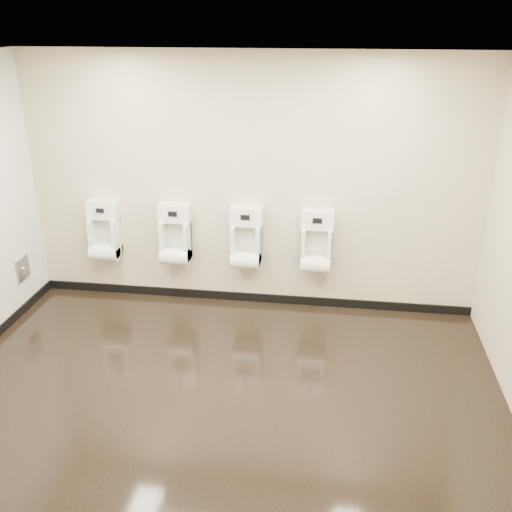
{
  "coord_description": "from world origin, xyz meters",
  "views": [
    {
      "loc": [
        0.9,
        -4.15,
        3.11
      ],
      "look_at": [
        0.24,
        0.55,
        1.09
      ],
      "focal_mm": 40.0,
      "sensor_mm": 36.0,
      "label": 1
    }
  ],
  "objects_px": {
    "urinal_0": "(105,235)",
    "urinal_2": "(246,242)",
    "urinal_3": "(316,246)",
    "access_panel": "(22,269)",
    "urinal_1": "(175,239)"
  },
  "relations": [
    {
      "from": "urinal_0",
      "to": "urinal_2",
      "type": "height_order",
      "value": "same"
    },
    {
      "from": "urinal_3",
      "to": "urinal_0",
      "type": "bearing_deg",
      "value": 180.0
    },
    {
      "from": "access_panel",
      "to": "urinal_1",
      "type": "distance_m",
      "value": 1.73
    },
    {
      "from": "urinal_1",
      "to": "urinal_3",
      "type": "distance_m",
      "value": 1.58
    },
    {
      "from": "access_panel",
      "to": "urinal_3",
      "type": "relative_size",
      "value": 0.37
    },
    {
      "from": "urinal_0",
      "to": "urinal_1",
      "type": "xyz_separation_m",
      "value": [
        0.83,
        0.0,
        0.0
      ]
    },
    {
      "from": "urinal_0",
      "to": "urinal_2",
      "type": "xyz_separation_m",
      "value": [
        1.64,
        0.0,
        0.0
      ]
    },
    {
      "from": "access_panel",
      "to": "urinal_0",
      "type": "distance_m",
      "value": 0.97
    },
    {
      "from": "urinal_3",
      "to": "urinal_2",
      "type": "bearing_deg",
      "value": 180.0
    },
    {
      "from": "urinal_1",
      "to": "urinal_3",
      "type": "relative_size",
      "value": 1.0
    },
    {
      "from": "urinal_3",
      "to": "urinal_1",
      "type": "bearing_deg",
      "value": 180.0
    },
    {
      "from": "urinal_1",
      "to": "urinal_2",
      "type": "distance_m",
      "value": 0.81
    },
    {
      "from": "access_panel",
      "to": "urinal_2",
      "type": "relative_size",
      "value": 0.37
    },
    {
      "from": "urinal_0",
      "to": "urinal_1",
      "type": "distance_m",
      "value": 0.83
    },
    {
      "from": "urinal_0",
      "to": "urinal_2",
      "type": "bearing_deg",
      "value": 0.0
    }
  ]
}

